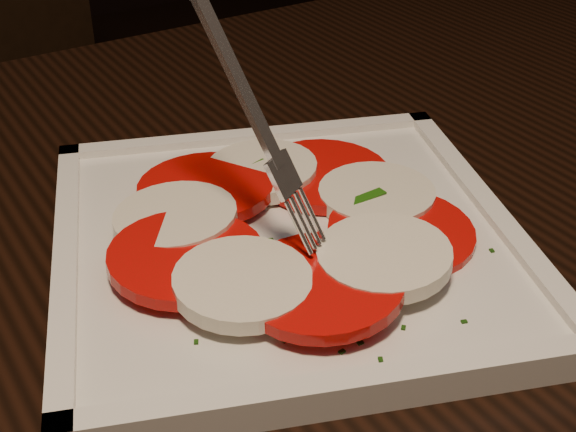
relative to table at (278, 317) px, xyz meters
The scene contains 5 objects.
table is the anchor object (origin of this frame).
chair 0.83m from the table, 93.27° to the left, with size 0.48×0.48×0.93m.
plate 0.12m from the table, 111.01° to the right, with size 0.30×0.30×0.01m, color silver.
caprese_salad 0.13m from the table, 111.08° to the right, with size 0.24×0.25×0.03m.
fork 0.23m from the table, 141.68° to the right, with size 0.04×0.10×0.18m, color white, non-canonical shape.
Camera 1 is at (-0.32, -0.15, 1.06)m, focal length 50.00 mm.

